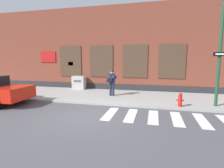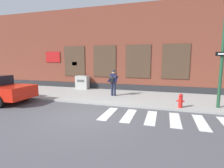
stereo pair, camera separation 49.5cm
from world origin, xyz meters
TOP-DOWN VIEW (x-y plane):
  - ground_plane at (0.00, 0.00)m, footprint 160.00×160.00m
  - sidewalk at (0.00, 4.11)m, footprint 28.00×4.48m
  - building_backdrop at (-0.00, 8.34)m, footprint 28.00×4.06m
  - crosswalk at (3.27, 0.56)m, footprint 5.20×1.90m
  - busker at (0.09, 3.99)m, footprint 0.72×0.57m
  - utility_box at (-3.07, 5.90)m, footprint 1.01×0.61m
  - fire_hydrant at (4.06, 2.21)m, footprint 0.38×0.20m

SIDE VIEW (x-z plane):
  - ground_plane at x=0.00m, z-range 0.00..0.00m
  - crosswalk at x=3.27m, z-range 0.00..0.01m
  - sidewalk at x=0.00m, z-range 0.00..0.10m
  - fire_hydrant at x=4.06m, z-range 0.10..0.80m
  - utility_box at x=-3.07m, z-range 0.10..1.15m
  - busker at x=0.09m, z-range 0.22..1.90m
  - building_backdrop at x=0.00m, z-range 0.00..6.48m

